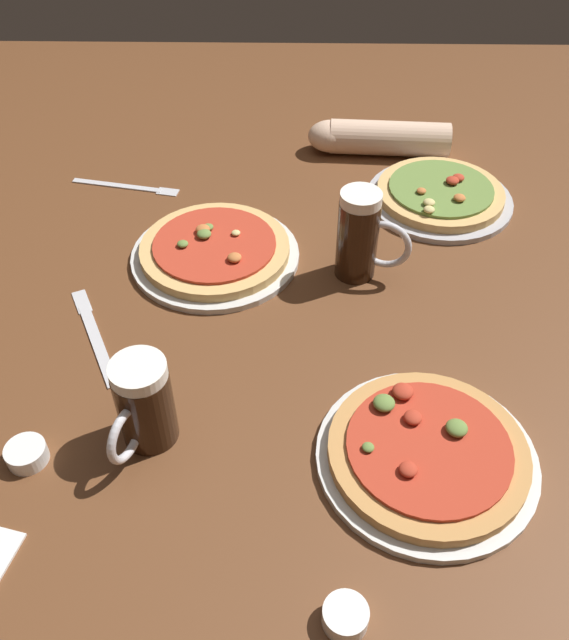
% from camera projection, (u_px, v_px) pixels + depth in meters
% --- Properties ---
extents(ground_plane, '(2.40, 2.40, 0.03)m').
position_uv_depth(ground_plane, '(284.00, 335.00, 1.13)').
color(ground_plane, brown).
extents(pizza_plate_near, '(0.30, 0.30, 0.05)m').
position_uv_depth(pizza_plate_near, '(427.00, 453.00, 0.92)').
color(pizza_plate_near, silver).
rests_on(pizza_plate_near, ground_plane).
extents(pizza_plate_far, '(0.30, 0.30, 0.05)m').
position_uv_depth(pizza_plate_far, '(440.00, 195.00, 1.37)').
color(pizza_plate_far, '#B2B2B7').
rests_on(pizza_plate_far, ground_plane).
extents(pizza_plate_side, '(0.31, 0.31, 0.05)m').
position_uv_depth(pizza_plate_side, '(215.00, 251.00, 1.24)').
color(pizza_plate_side, silver).
rests_on(pizza_plate_side, ground_plane).
extents(beer_mug_dark, '(0.13, 0.07, 0.17)m').
position_uv_depth(beer_mug_dark, '(361.00, 236.00, 1.16)').
color(beer_mug_dark, black).
rests_on(beer_mug_dark, ground_plane).
extents(beer_mug_amber, '(0.08, 0.13, 0.14)m').
position_uv_depth(beer_mug_amber, '(143.00, 405.00, 0.91)').
color(beer_mug_amber, black).
rests_on(beer_mug_amber, ground_plane).
extents(ramekin_sauce, '(0.06, 0.06, 0.03)m').
position_uv_depth(ramekin_sauce, '(27.00, 454.00, 0.92)').
color(ramekin_sauce, white).
rests_on(ramekin_sauce, ground_plane).
extents(ramekin_butter, '(0.05, 0.05, 0.03)m').
position_uv_depth(ramekin_butter, '(345.00, 616.00, 0.76)').
color(ramekin_butter, white).
rests_on(ramekin_butter, ground_plane).
extents(fork_left, '(0.23, 0.06, 0.01)m').
position_uv_depth(fork_left, '(128.00, 186.00, 1.42)').
color(fork_left, silver).
rests_on(fork_left, ground_plane).
extents(knife_right, '(0.13, 0.23, 0.01)m').
position_uv_depth(knife_right, '(94.00, 334.00, 1.10)').
color(knife_right, silver).
rests_on(knife_right, ground_plane).
extents(diner_arm, '(0.31, 0.09, 0.08)m').
position_uv_depth(diner_arm, '(374.00, 138.00, 1.50)').
color(diner_arm, beige).
rests_on(diner_arm, ground_plane).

